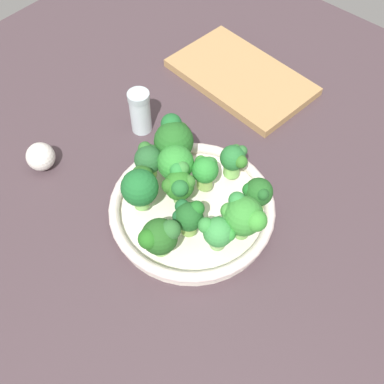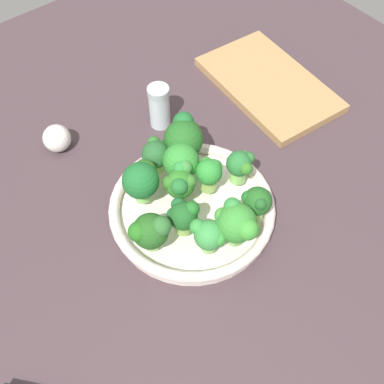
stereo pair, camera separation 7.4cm
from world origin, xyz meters
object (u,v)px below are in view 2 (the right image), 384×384
object	(u,v)px
broccoli_floret_3	(183,215)
broccoli_floret_4	(209,235)
broccoli_floret_1	(142,179)
broccoli_floret_10	(181,183)
bowl	(192,209)
broccoli_floret_9	(184,136)
broccoli_floret_5	(150,231)
broccoli_floret_2	(237,223)
cutting_board	(269,84)
garlic_bulb	(57,138)
broccoli_floret_0	(208,171)
broccoli_floret_6	(181,162)
pepper_shaker	(159,106)
broccoli_floret_7	(257,203)
broccoli_floret_11	(156,154)
broccoli_floret_8	(240,165)

from	to	relation	value
broccoli_floret_3	broccoli_floret_4	xyz separation A→B (cm)	(4.83, 0.91, -0.08)
broccoli_floret_1	broccoli_floret_10	world-z (taller)	broccoli_floret_1
bowl	broccoli_floret_9	xyz separation A→B (cm)	(-8.35, 5.08, 6.27)
broccoli_floret_1	broccoli_floret_5	size ratio (longest dim) A/B	1.11
broccoli_floret_2	broccoli_floret_9	size ratio (longest dim) A/B	0.97
broccoli_floret_3	broccoli_floret_5	world-z (taller)	broccoli_floret_5
broccoli_floret_2	cutting_board	xyz separation A→B (cm)	(-23.03, 29.45, -6.95)
broccoli_floret_2	garlic_bulb	bearing A→B (deg)	-163.66
broccoli_floret_0	broccoli_floret_6	size ratio (longest dim) A/B	0.85
broccoli_floret_9	broccoli_floret_10	bearing A→B (deg)	-41.14
broccoli_floret_6	broccoli_floret_10	bearing A→B (deg)	-38.07
broccoli_floret_3	broccoli_floret_6	world-z (taller)	broccoli_floret_6
broccoli_floret_2	broccoli_floret_3	size ratio (longest dim) A/B	1.27
bowl	pepper_shaker	size ratio (longest dim) A/B	3.08
broccoli_floret_6	pepper_shaker	distance (cm)	16.14
broccoli_floret_5	garlic_bulb	world-z (taller)	broccoli_floret_5
broccoli_floret_7	broccoli_floret_3	bearing A→B (deg)	-117.64
broccoli_floret_1	broccoli_floret_9	size ratio (longest dim) A/B	0.94
broccoli_floret_10	broccoli_floret_11	distance (cm)	7.29
broccoli_floret_0	broccoli_floret_4	world-z (taller)	broccoli_floret_0
cutting_board	broccoli_floret_5	bearing A→B (deg)	-67.75
broccoli_floret_0	cutting_board	bearing A→B (deg)	116.07
broccoli_floret_2	broccoli_floret_11	xyz separation A→B (cm)	(-18.03, -0.87, -0.98)
broccoli_floret_11	garlic_bulb	size ratio (longest dim) A/B	1.25
broccoli_floret_8	broccoli_floret_11	size ratio (longest dim) A/B	0.96
broccoli_floret_2	broccoli_floret_6	bearing A→B (deg)	176.34
broccoli_floret_3	broccoli_floret_7	xyz separation A→B (cm)	(5.07, 9.68, 0.22)
broccoli_floret_0	broccoli_floret_3	bearing A→B (deg)	-63.68
broccoli_floret_3	broccoli_floret_1	bearing A→B (deg)	-172.63
broccoli_floret_1	broccoli_floret_11	xyz separation A→B (cm)	(-3.15, 4.88, -0.65)
broccoli_floret_9	pepper_shaker	world-z (taller)	broccoli_floret_9
broccoli_floret_3	pepper_shaker	bearing A→B (deg)	151.69
broccoli_floret_9	broccoli_floret_11	xyz separation A→B (cm)	(-0.64, -5.17, -1.07)
broccoli_floret_5	garlic_bulb	xyz separation A→B (cm)	(-27.82, -0.19, -4.53)
broccoli_floret_0	broccoli_floret_2	xyz separation A→B (cm)	(10.26, -3.37, 1.03)
broccoli_floret_5	bowl	bearing A→B (deg)	103.13
broccoli_floret_1	broccoli_floret_4	distance (cm)	13.60
broccoli_floret_2	cutting_board	size ratio (longest dim) A/B	0.28
broccoli_floret_6	pepper_shaker	size ratio (longest dim) A/B	0.83
cutting_board	garlic_bulb	size ratio (longest dim) A/B	5.62
broccoli_floret_0	broccoli_floret_10	distance (cm)	4.90
broccoli_floret_8	broccoli_floret_4	bearing A→B (deg)	-60.49
garlic_bulb	pepper_shaker	size ratio (longest dim) A/B	0.57
broccoli_floret_4	broccoli_floret_9	distance (cm)	17.88
garlic_bulb	pepper_shaker	distance (cm)	18.63
broccoli_floret_2	broccoli_floret_9	world-z (taller)	broccoli_floret_9
broccoli_floret_6	broccoli_floret_9	bearing A→B (deg)	136.48
broccoli_floret_7	bowl	bearing A→B (deg)	-143.29
broccoli_floret_2	cutting_board	world-z (taller)	broccoli_floret_2
broccoli_floret_2	broccoli_floret_4	xyz separation A→B (cm)	(-1.47, -3.73, -1.20)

